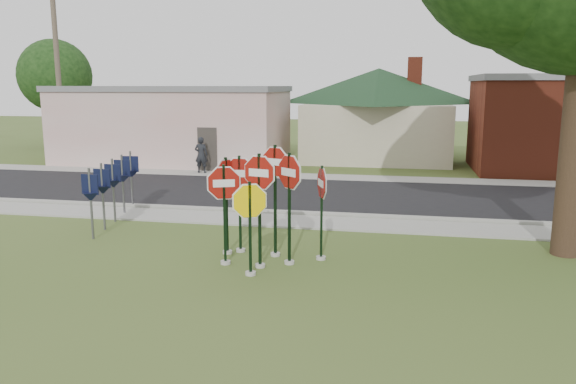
% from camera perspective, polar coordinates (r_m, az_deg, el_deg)
% --- Properties ---
extents(ground, '(120.00, 120.00, 0.00)m').
position_cam_1_polar(ground, '(12.48, -4.75, -9.00)').
color(ground, '#415821').
rests_on(ground, ground).
extents(sidewalk_near, '(60.00, 1.60, 0.06)m').
position_cam_1_polar(sidewalk_near, '(17.60, 0.17, -2.99)').
color(sidewalk_near, gray).
rests_on(sidewalk_near, ground).
extents(road, '(60.00, 7.00, 0.04)m').
position_cam_1_polar(road, '(21.93, 2.43, -0.28)').
color(road, black).
rests_on(road, ground).
extents(sidewalk_far, '(60.00, 1.60, 0.06)m').
position_cam_1_polar(sidewalk_far, '(26.12, 3.88, 1.51)').
color(sidewalk_far, gray).
rests_on(sidewalk_far, ground).
extents(curb, '(60.00, 0.20, 0.14)m').
position_cam_1_polar(curb, '(18.55, 0.77, -2.15)').
color(curb, gray).
rests_on(curb, ground).
extents(stop_sign_center, '(1.07, 0.31, 2.81)m').
position_cam_1_polar(stop_sign_center, '(12.90, -2.92, -0.13)').
color(stop_sign_center, '#A4A299').
rests_on(stop_sign_center, ground).
extents(stop_sign_yellow, '(0.97, 0.52, 2.25)m').
position_cam_1_polar(stop_sign_yellow, '(12.46, -3.90, -2.51)').
color(stop_sign_yellow, '#A4A299').
rests_on(stop_sign_yellow, ground).
extents(stop_sign_left, '(1.03, 0.42, 2.52)m').
position_cam_1_polar(stop_sign_left, '(13.25, -6.50, -0.82)').
color(stop_sign_left, '#A4A299').
rests_on(stop_sign_left, ground).
extents(stop_sign_right, '(0.87, 0.76, 2.80)m').
position_cam_1_polar(stop_sign_right, '(13.13, 0.14, 0.08)').
color(stop_sign_right, '#A4A299').
rests_on(stop_sign_right, ground).
extents(stop_sign_back_right, '(0.97, 0.38, 2.90)m').
position_cam_1_polar(stop_sign_back_right, '(13.76, -1.32, 0.77)').
color(stop_sign_back_right, '#A4A299').
rests_on(stop_sign_back_right, ground).
extents(stop_sign_back_left, '(1.13, 0.24, 2.61)m').
position_cam_1_polar(stop_sign_back_left, '(14.20, -4.93, 0.26)').
color(stop_sign_back_left, '#A4A299').
rests_on(stop_sign_back_left, ground).
extents(stop_sign_far_right, '(0.40, 0.99, 2.44)m').
position_cam_1_polar(stop_sign_far_right, '(13.55, 3.43, -0.81)').
color(stop_sign_far_right, '#A4A299').
rests_on(stop_sign_far_right, ground).
extents(stop_sign_far_left, '(0.42, 0.98, 2.58)m').
position_cam_1_polar(stop_sign_far_left, '(14.08, -6.30, -0.00)').
color(stop_sign_far_left, '#A4A299').
rests_on(stop_sign_far_left, ground).
extents(route_sign_row, '(1.43, 4.63, 2.00)m').
position_cam_1_polar(route_sign_row, '(18.25, -17.34, 0.84)').
color(route_sign_row, '#59595E').
rests_on(route_sign_row, ground).
extents(building_stucco, '(12.20, 6.20, 4.20)m').
position_cam_1_polar(building_stucco, '(31.81, -11.57, 6.81)').
color(building_stucco, beige).
rests_on(building_stucco, ground).
extents(building_house, '(11.60, 11.60, 6.20)m').
position_cam_1_polar(building_house, '(33.31, 9.17, 9.64)').
color(building_house, '#BFB598').
rests_on(building_house, ground).
extents(utility_pole_near, '(2.20, 0.26, 9.50)m').
position_cam_1_polar(utility_pole_near, '(31.63, -22.34, 11.33)').
color(utility_pole_near, '#4F4034').
rests_on(utility_pole_near, ground).
extents(bg_tree_left, '(4.90, 4.90, 7.35)m').
position_cam_1_polar(bg_tree_left, '(42.27, -22.60, 10.84)').
color(bg_tree_left, black).
rests_on(bg_tree_left, ground).
extents(pedestrian, '(0.66, 0.45, 1.75)m').
position_cam_1_polar(pedestrian, '(27.42, -8.81, 3.75)').
color(pedestrian, black).
rests_on(pedestrian, sidewalk_far).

